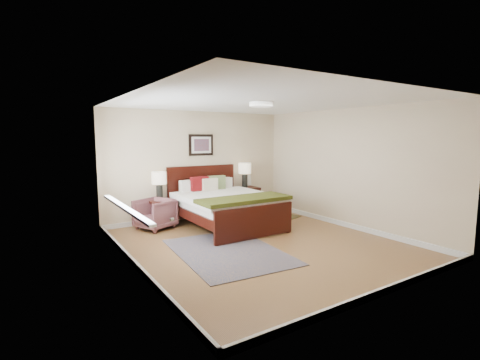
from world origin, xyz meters
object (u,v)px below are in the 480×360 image
at_px(lamp_right, 245,171).
at_px(armchair, 155,214).
at_px(lamp_left, 159,181).
at_px(bed, 225,201).
at_px(nightstand_right, 245,198).
at_px(rug_persian, 228,252).
at_px(nightstand_left, 160,206).

xyz_separation_m(lamp_right, armchair, (-2.42, -0.27, -0.76)).
bearing_deg(lamp_left, bed, -38.36).
relative_size(nightstand_right, lamp_right, 1.07).
bearing_deg(nightstand_right, rug_persian, -128.95).
height_order(bed, nightstand_right, bed).
xyz_separation_m(lamp_left, rug_persian, (0.31, -2.36, -0.96)).
bearing_deg(lamp_right, lamp_left, 180.00).
relative_size(lamp_right, armchair, 0.88).
xyz_separation_m(lamp_left, armchair, (-0.21, -0.27, -0.65)).
bearing_deg(lamp_left, rug_persian, -82.42).
height_order(nightstand_left, lamp_left, lamp_left).
xyz_separation_m(lamp_right, rug_persian, (-1.90, -2.36, -1.07)).
relative_size(bed, rug_persian, 1.00).
xyz_separation_m(armchair, rug_persian, (0.52, -2.09, -0.31)).
relative_size(nightstand_right, lamp_left, 1.07).
xyz_separation_m(nightstand_right, armchair, (-2.42, -0.26, -0.08)).
height_order(lamp_left, armchair, lamp_left).
relative_size(armchair, rug_persian, 0.31).
height_order(nightstand_right, lamp_left, lamp_left).
height_order(nightstand_right, lamp_right, lamp_right).
height_order(nightstand_right, rug_persian, nightstand_right).
bearing_deg(nightstand_right, armchair, -173.96).
distance_m(nightstand_left, lamp_left, 0.54).
bearing_deg(rug_persian, bed, 66.36).
height_order(lamp_left, lamp_right, lamp_right).
xyz_separation_m(nightstand_left, lamp_right, (2.21, 0.02, 0.64)).
relative_size(bed, lamp_right, 3.70).
height_order(nightstand_left, rug_persian, nightstand_left).
distance_m(armchair, rug_persian, 2.18).
xyz_separation_m(lamp_left, lamp_right, (2.21, 0.00, 0.10)).
bearing_deg(rug_persian, lamp_left, 102.32).
height_order(nightstand_left, nightstand_right, nightstand_right).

